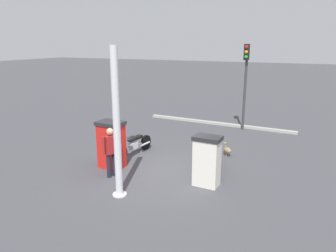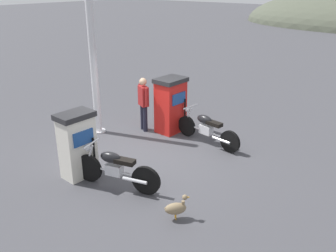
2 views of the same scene
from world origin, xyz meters
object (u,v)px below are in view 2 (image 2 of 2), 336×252
motorcycle_near_pump (115,168)px  wandering_duck (176,208)px  canopy_support_pole (94,66)px  fuel_pump_far (171,105)px  fuel_pump_near (78,145)px  motorcycle_far_pump (207,128)px  attendant_person (143,101)px

motorcycle_near_pump → wandering_duck: 1.72m
motorcycle_near_pump → canopy_support_pole: bearing=145.2°
fuel_pump_far → fuel_pump_near: bearing=-90.0°
motorcycle_far_pump → wandering_duck: size_ratio=4.16×
motorcycle_near_pump → motorcycle_far_pump: motorcycle_near_pump is taller
fuel_pump_near → motorcycle_near_pump: (1.01, 0.16, -0.33)m
fuel_pump_far → motorcycle_near_pump: bearing=-72.6°
fuel_pump_far → motorcycle_far_pump: fuel_pump_far is taller
fuel_pump_near → fuel_pump_far: (-0.00, 3.37, 0.04)m
fuel_pump_far → canopy_support_pole: size_ratio=0.39×
fuel_pump_near → canopy_support_pole: (-1.64, 2.00, 1.19)m
motorcycle_near_pump → canopy_support_pole: 3.57m
motorcycle_near_pump → wandering_duck: motorcycle_near_pump is taller
motorcycle_near_pump → fuel_pump_far: bearing=107.4°
fuel_pump_near → wandering_duck: size_ratio=3.03×
wandering_duck → fuel_pump_far: bearing=129.5°
attendant_person → wandering_duck: attendant_person is taller
fuel_pump_near → fuel_pump_far: bearing=90.0°
wandering_duck → canopy_support_pole: size_ratio=0.12×
fuel_pump_near → fuel_pump_far: 3.37m
motorcycle_near_pump → motorcycle_far_pump: 3.15m
fuel_pump_far → motorcycle_far_pump: 1.36m
motorcycle_near_pump → motorcycle_far_pump: size_ratio=0.94×
fuel_pump_near → canopy_support_pole: 2.85m
motorcycle_near_pump → wandering_duck: size_ratio=3.92×
motorcycle_far_pump → canopy_support_pole: size_ratio=0.51×
fuel_pump_far → motorcycle_near_pump: size_ratio=0.81×
fuel_pump_near → motorcycle_near_pump: 1.07m
attendant_person → fuel_pump_near: bearing=-77.2°
fuel_pump_near → motorcycle_near_pump: bearing=8.8°
wandering_duck → canopy_support_pole: (-4.36, 1.93, 1.73)m
fuel_pump_near → wandering_duck: 2.77m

